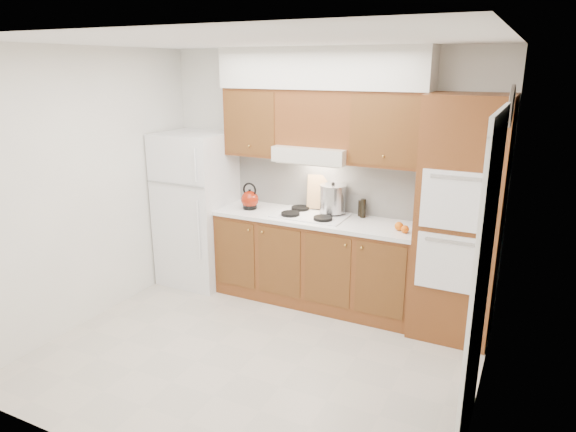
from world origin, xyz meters
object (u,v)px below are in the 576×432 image
(stock_pot, at_px, (333,199))
(fridge, at_px, (197,209))
(oven_cabinet, at_px, (460,220))
(kettle, at_px, (250,200))

(stock_pot, bearing_deg, fridge, -172.73)
(oven_cabinet, bearing_deg, stock_pot, 172.69)
(fridge, relative_size, stock_pot, 6.25)
(fridge, bearing_deg, oven_cabinet, 0.70)
(oven_cabinet, bearing_deg, kettle, -179.35)
(oven_cabinet, xyz_separation_m, stock_pot, (-1.28, 0.16, 0.01))
(stock_pot, bearing_deg, oven_cabinet, -7.31)
(fridge, bearing_deg, stock_pot, 7.27)
(oven_cabinet, height_order, stock_pot, oven_cabinet)
(stock_pot, bearing_deg, kettle, -167.83)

